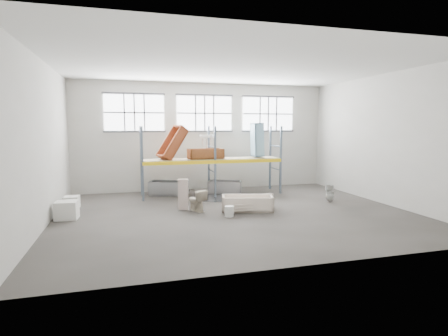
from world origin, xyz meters
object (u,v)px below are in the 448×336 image
object	(u,v)px
steel_tub_right	(225,187)
carton_near	(67,210)
bucket	(229,211)
toilet_white	(330,193)
blue_tub_upright	(257,140)
toilet_beige	(197,200)
cistern_tall	(183,194)
bathtub_beige	(247,203)
rust_tub_flat	(206,154)
steel_tub_left	(169,188)

from	to	relation	value
steel_tub_right	carton_near	size ratio (longest dim) A/B	2.17
steel_tub_right	bucket	size ratio (longest dim) A/B	4.19
toilet_white	blue_tub_upright	distance (m)	4.01
bucket	blue_tub_upright	bearing A→B (deg)	58.25
toilet_beige	cistern_tall	distance (m)	0.59
bathtub_beige	bucket	bearing A→B (deg)	-128.11
steel_tub_right	rust_tub_flat	xyz separation A→B (m)	(-0.95, -0.31, 1.55)
toilet_white	steel_tub_right	world-z (taller)	toilet_white
bathtub_beige	steel_tub_right	world-z (taller)	steel_tub_right
toilet_white	steel_tub_left	bearing A→B (deg)	-100.42
cistern_tall	rust_tub_flat	bearing A→B (deg)	73.35
steel_tub_left	blue_tub_upright	xyz separation A→B (m)	(3.96, -0.40, 2.09)
carton_near	bucket	bearing A→B (deg)	-11.93
toilet_beige	rust_tub_flat	distance (m)	3.27
rust_tub_flat	bucket	xyz separation A→B (m)	(-0.06, -3.84, -1.64)
rust_tub_flat	carton_near	bearing A→B (deg)	-152.30
toilet_white	blue_tub_upright	xyz separation A→B (m)	(-2.09, 2.75, 2.03)
toilet_white	blue_tub_upright	size ratio (longest dim) A/B	0.48
toilet_beige	toilet_white	size ratio (longest dim) A/B	1.08
cistern_tall	steel_tub_left	bearing A→B (deg)	106.42
bucket	steel_tub_left	bearing A→B (deg)	108.76
cistern_tall	carton_near	world-z (taller)	cistern_tall
steel_tub_right	bucket	world-z (taller)	steel_tub_right
toilet_white	blue_tub_upright	world-z (taller)	blue_tub_upright
rust_tub_flat	cistern_tall	bearing A→B (deg)	-119.61
rust_tub_flat	bucket	world-z (taller)	rust_tub_flat
steel_tub_left	blue_tub_upright	distance (m)	4.50
steel_tub_left	toilet_white	bearing A→B (deg)	-27.55
toilet_white	carton_near	bearing A→B (deg)	-72.02
toilet_beige	blue_tub_upright	bearing A→B (deg)	-163.29
toilet_white	steel_tub_right	distance (m)	4.60
steel_tub_left	steel_tub_right	bearing A→B (deg)	-5.43
bucket	cistern_tall	bearing A→B (deg)	132.44
bathtub_beige	rust_tub_flat	distance (m)	3.65
steel_tub_left	blue_tub_upright	world-z (taller)	blue_tub_upright
bathtub_beige	cistern_tall	xyz separation A→B (m)	(-2.18, 0.79, 0.29)
toilet_white	rust_tub_flat	distance (m)	5.40
cistern_tall	bucket	size ratio (longest dim) A/B	3.13
bathtub_beige	blue_tub_upright	xyz separation A→B (m)	(1.60, 3.34, 2.13)
toilet_beige	rust_tub_flat	world-z (taller)	rust_tub_flat
bathtub_beige	steel_tub_right	size ratio (longest dim) A/B	1.22
steel_tub_right	bucket	distance (m)	4.27
carton_near	toilet_white	bearing A→B (deg)	0.84
toilet_white	rust_tub_flat	world-z (taller)	rust_tub_flat
bucket	toilet_beige	bearing A→B (deg)	130.39
bathtub_beige	bucket	xyz separation A→B (m)	(-0.86, -0.64, -0.09)
bathtub_beige	bucket	world-z (taller)	bathtub_beige
toilet_beige	steel_tub_right	distance (m)	3.64
bathtub_beige	toilet_white	xyz separation A→B (m)	(3.69, 0.59, 0.10)
blue_tub_upright	carton_near	size ratio (longest dim) A/B	2.19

